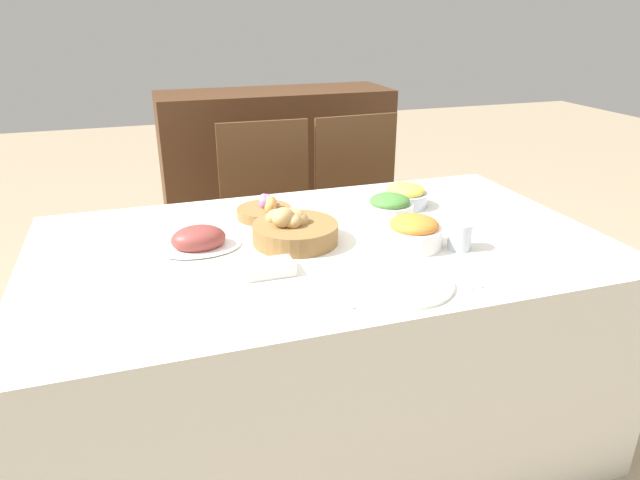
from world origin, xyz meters
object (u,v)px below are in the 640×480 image
fork (341,293)px  sideboard (277,176)px  pineapple_bowl (405,196)px  dinner_plate (400,283)px  green_salad_bowl (389,209)px  drinking_cup (460,236)px  chair_far_right (365,209)px  knife (455,275)px  egg_basket (265,210)px  carrot_bowl (414,232)px  chair_far_center (271,219)px  butter_dish (269,268)px  spoon (465,274)px  ham_platter (199,241)px  bread_basket (294,229)px

fork → sideboard: bearing=80.5°
pineapple_bowl → dinner_plate: size_ratio=0.60×
green_salad_bowl → drinking_cup: bearing=-67.9°
dinner_plate → chair_far_right: bearing=71.6°
pineapple_bowl → knife: size_ratio=0.99×
knife → drinking_cup: drinking_cup is taller
sideboard → dinner_plate: (-0.15, -1.93, 0.25)m
egg_basket → chair_far_right: bearing=42.9°
sideboard → carrot_bowl: 1.74m
chair_far_right → dinner_plate: chair_far_right is taller
chair_far_center → sideboard: (0.22, 0.75, -0.02)m
fork → butter_dish: bearing=129.8°
carrot_bowl → chair_far_center: bearing=102.9°
pineapple_bowl → drinking_cup: (-0.02, -0.41, 0.00)m
chair_far_center → knife: size_ratio=5.50×
chair_far_right → spoon: size_ratio=5.50×
ham_platter → spoon: 0.78m
fork → drinking_cup: drinking_cup is taller
chair_far_center → butter_dish: (-0.24, -1.01, 0.24)m
bread_basket → knife: bearing=-46.7°
pineapple_bowl → knife: (-0.13, -0.58, -0.04)m
ham_platter → butter_dish: ham_platter is taller
chair_far_center → butter_dish: 1.07m
bread_basket → drinking_cup: 0.50m
ham_platter → pineapple_bowl: bearing=12.3°
bread_basket → spoon: (0.38, -0.37, -0.04)m
chair_far_center → drinking_cup: chair_far_center is taller
chair_far_right → chair_far_center: (-0.47, 0.00, 0.00)m
egg_basket → knife: size_ratio=1.11×
carrot_bowl → fork: carrot_bowl is taller
ham_platter → drinking_cup: bearing=-18.1°
carrot_bowl → fork: size_ratio=1.02×
drinking_cup → chair_far_center: bearing=108.8°
chair_far_right → knife: chair_far_right is taller
chair_far_right → knife: size_ratio=5.50×
ham_platter → sideboard: bearing=67.9°
dinner_plate → butter_dish: bearing=150.7°
ham_platter → fork: (0.31, -0.41, -0.02)m
chair_far_center → pineapple_bowl: size_ratio=5.58×
ham_platter → egg_basket: bearing=39.1°
green_salad_bowl → dinner_plate: 0.47m
egg_basket → carrot_bowl: bearing=-46.7°
carrot_bowl → spoon: (0.05, -0.22, -0.04)m
chair_far_center → spoon: (0.27, -1.18, 0.23)m
pineapple_bowl → drinking_cup: 0.41m
chair_far_right → ham_platter: chair_far_right is taller
chair_far_center → butter_dish: bearing=-101.3°
egg_basket → bread_basket: bearing=-81.9°
pineapple_bowl → butter_dish: 0.72m
egg_basket → knife: bearing=-57.9°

